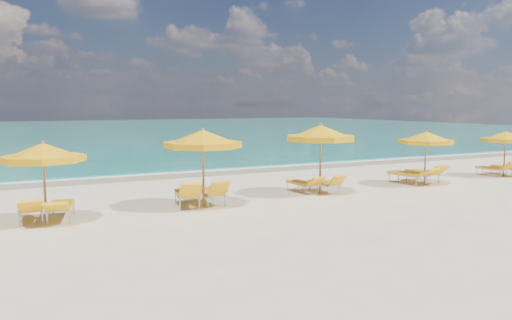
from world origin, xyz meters
name	(u,v)px	position (x,y,z in m)	size (l,w,h in m)	color
ground_plane	(276,199)	(0.00, 0.00, 0.00)	(120.00, 120.00, 0.00)	beige
ocean	(83,132)	(0.00, 48.00, 0.00)	(120.00, 80.00, 0.30)	#167E6C
wet_sand_band	(200,173)	(0.00, 7.40, 0.00)	(120.00, 2.60, 0.01)	tan
foam_line	(195,171)	(0.00, 8.20, 0.00)	(120.00, 1.20, 0.03)	white
whitecap_near	(48,159)	(-6.00, 17.00, 0.00)	(14.00, 0.36, 0.05)	white
whitecap_far	(222,143)	(8.00, 24.00, 0.00)	(18.00, 0.30, 0.05)	white
umbrella_2	(43,153)	(-7.24, -0.21, 1.91)	(2.40, 2.40, 2.24)	#9E784F
umbrella_3	(203,140)	(-2.62, -0.04, 2.13)	(3.15, 3.15, 2.49)	#9E784F
umbrella_4	(321,134)	(1.97, 0.26, 2.18)	(2.99, 2.99, 2.55)	#9E784F
umbrella_5	(426,138)	(6.92, 0.12, 1.87)	(2.43, 2.43, 2.20)	#9E784F
umbrella_6	(506,137)	(11.86, 0.28, 1.77)	(2.18, 2.18, 2.07)	#9E784F
lounger_2_left	(31,213)	(-7.60, 0.22, 0.23)	(0.70, 1.93, 0.81)	#A5A8AD
lounger_2_right	(61,212)	(-6.84, 0.04, 0.23)	(1.00, 2.05, 0.74)	#A5A8AD
lounger_3_left	(187,199)	(-3.08, 0.19, 0.25)	(1.01, 2.00, 0.95)	#A5A8AD
lounger_3_right	(210,197)	(-2.27, 0.29, 0.24)	(0.68, 1.86, 0.90)	#A5A8AD
lounger_4_left	(303,187)	(1.55, 0.75, 0.21)	(0.73, 1.75, 0.73)	#A5A8AD
lounger_4_right	(325,186)	(2.34, 0.48, 0.21)	(0.62, 1.70, 0.76)	#A5A8AD
lounger_5_left	(408,178)	(6.42, 0.51, 0.24)	(1.02, 2.15, 0.79)	#A5A8AD
lounger_5_right	(423,176)	(7.31, 0.59, 0.24)	(0.84, 2.04, 0.85)	#A5A8AD
lounger_6_left	(492,171)	(11.50, 0.59, 0.21)	(0.85, 1.70, 0.79)	#A5A8AD
lounger_6_right	(507,170)	(12.35, 0.49, 0.22)	(0.83, 1.76, 0.84)	#A5A8AD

